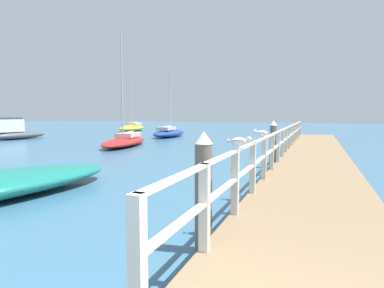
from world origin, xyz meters
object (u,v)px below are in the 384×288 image
Objects in this scene: boat_0 at (13,132)px; boat_2 at (125,141)px; seagull_background at (262,133)px; dock_piling_near at (203,192)px; dock_piling_far at (273,144)px; boat_5 at (169,133)px; boat_4 at (132,128)px; seagull_foreground at (239,141)px.

boat_2 is (12.12, -1.18, -0.28)m from boat_0.
boat_0 reaches higher than seagull_background.
dock_piling_far is at bearing 90.00° from dock_piling_near.
boat_0 is at bearing 57.26° from seagull_background.
boat_2 is at bearing 127.17° from dock_piling_near.
boat_5 reaches higher than seagull_background.
dock_piling_far is at bearing 138.12° from boat_2.
dock_piling_near is 17.91m from boat_2.
boat_4 is at bearing 123.72° from dock_piling_near.
dock_piling_far is 18.69m from boat_5.
dock_piling_far is 7.88m from seagull_foreground.
boat_4 is 1.15× the size of boat_5.
boat_5 is (-11.69, 14.57, -0.58)m from dock_piling_far.
dock_piling_far is at bearing 123.11° from boat_4.
boat_2 reaches higher than boat_4.
dock_piling_far reaches higher than seagull_background.
seagull_foreground is (0.39, 0.81, 0.76)m from dock_piling_near.
dock_piling_far reaches higher than seagull_foreground.
boat_2 is 9.00m from boat_5.
seagull_foreground is at bearing 115.15° from boat_4.
boat_2 is 1.21× the size of boat_5.
seagull_foreground is 27.55m from boat_0.
boat_2 is at bearing -175.36° from boat_0.
dock_piling_far is 0.27× the size of boat_4.
boat_5 is at bearing -98.86° from boat_2.
seagull_background is at bearing 121.23° from boat_2.
seagull_foreground is 0.99× the size of seagull_background.
dock_piling_near is at bearing 168.34° from seagull_background.
boat_0 is at bearing 146.05° from dock_piling_near.
dock_piling_far reaches higher than boat_0.
boat_0 is 13.68m from boat_5.
seagull_background is at bearing -86.00° from dock_piling_far.
dock_piling_far is at bearing -55.35° from boat_5.
boat_0 is at bearing -149.42° from boat_5.
seagull_background is 0.07× the size of boat_4.
dock_piling_far is at bearing 170.73° from seagull_foreground.
dock_piling_far is 12.20m from boat_2.
dock_piling_near is at bearing -37.66° from seagull_foreground.
boat_2 is 19.07m from boat_4.
boat_5 is (-12.08, 22.41, -1.35)m from seagull_foreground.
seagull_background is 23.29m from boat_5.
boat_2 is at bearing 152.56° from dock_piling_far.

